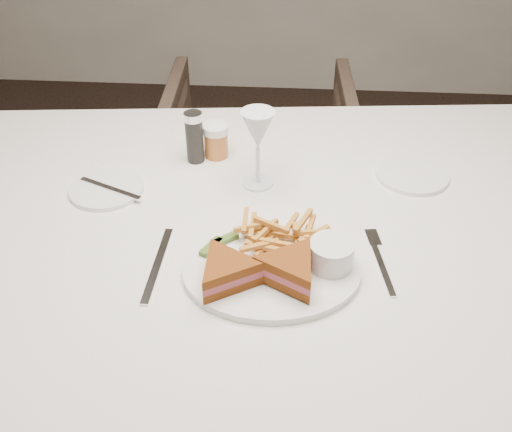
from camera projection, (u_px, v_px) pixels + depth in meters
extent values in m
cube|color=silver|center=(257.00, 343.00, 1.38)|extent=(1.61, 1.15, 0.75)
imported|color=#47372C|center=(259.00, 158.00, 2.12)|extent=(0.70, 0.66, 0.69)
ellipsoid|color=white|center=(272.00, 271.00, 1.02)|extent=(0.34, 0.28, 0.01)
cube|color=silver|center=(158.00, 264.00, 1.04)|extent=(0.02, 0.21, 0.00)
cylinder|color=white|center=(107.00, 189.00, 1.23)|extent=(0.16, 0.16, 0.01)
cylinder|color=white|center=(412.00, 175.00, 1.28)|extent=(0.16, 0.16, 0.01)
cylinder|color=black|center=(194.00, 137.00, 1.30)|extent=(0.04, 0.04, 0.12)
cylinder|color=#B2622A|center=(216.00, 141.00, 1.33)|extent=(0.06, 0.06, 0.08)
cube|color=#426322|center=(225.00, 240.00, 1.07)|extent=(0.05, 0.05, 0.01)
cube|color=#426322|center=(211.00, 247.00, 1.06)|extent=(0.04, 0.06, 0.01)
cylinder|color=white|center=(331.00, 254.00, 1.01)|extent=(0.08, 0.08, 0.05)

